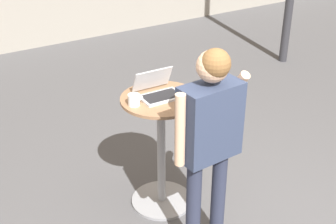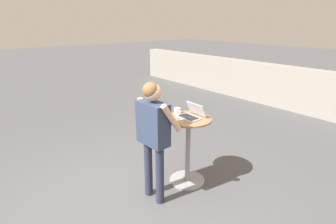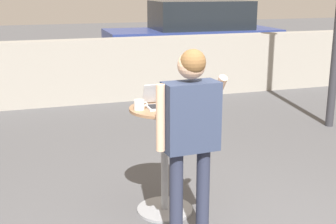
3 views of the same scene
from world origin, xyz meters
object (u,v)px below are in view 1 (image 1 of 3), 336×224
object	(u,v)px
laptop	(158,90)
cafe_table	(161,145)
coffee_mug	(134,100)
standing_person	(209,130)

from	to	relation	value
laptop	cafe_table	bearing A→B (deg)	-91.48
cafe_table	coffee_mug	size ratio (longest dim) A/B	8.28
cafe_table	standing_person	xyz separation A→B (m)	(0.01, -0.63, 0.45)
laptop	standing_person	size ratio (longest dim) A/B	0.20
cafe_table	coffee_mug	bearing A→B (deg)	-179.19
laptop	standing_person	world-z (taller)	standing_person
cafe_table	standing_person	bearing A→B (deg)	-89.07
coffee_mug	standing_person	world-z (taller)	standing_person
cafe_table	laptop	distance (m)	0.49
laptop	standing_person	bearing A→B (deg)	-89.23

